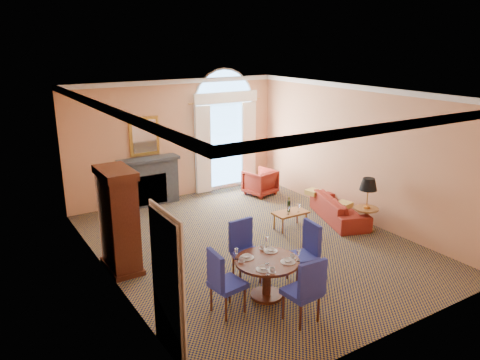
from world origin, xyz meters
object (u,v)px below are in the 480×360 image
coffee_table (291,213)px  side_table (367,197)px  dining_table (267,269)px  sofa (339,208)px  armoire (119,222)px  armchair (260,182)px

coffee_table → side_table: side_table is taller
dining_table → side_table: 3.77m
sofa → side_table: 0.95m
armoire → dining_table: bearing=-53.0°
sofa → armchair: armchair is taller
sofa → dining_table: bearing=138.7°
armchair → coffee_table: (-0.81, -2.42, 0.03)m
armoire → sofa: bearing=-3.7°
armoire → sofa: armoire is taller
sofa → side_table: side_table is taller
sofa → armchair: size_ratio=2.49×
coffee_table → armoire: bearing=178.5°
side_table → armoire: bearing=167.9°
armoire → side_table: size_ratio=1.63×
armchair → coffee_table: coffee_table is taller
armoire → armchair: armoire is taller
armchair → sofa: bearing=88.8°
armoire → coffee_table: 3.97m
dining_table → armchair: size_ratio=1.39×
sofa → side_table: size_ratio=1.61×
armchair → side_table: (0.58, -3.41, 0.44)m
sofa → armchair: bearing=31.1°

